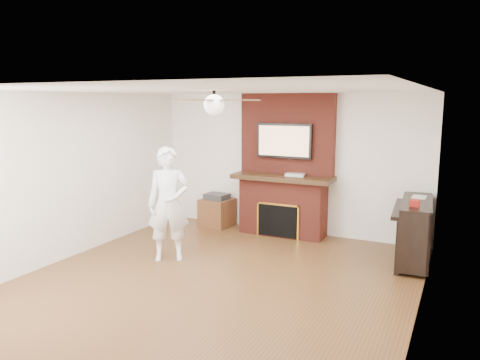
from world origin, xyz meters
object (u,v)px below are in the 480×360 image
at_px(side_table, 217,211).
at_px(fireplace, 284,179).
at_px(piano, 415,230).
at_px(person, 169,204).

bearing_deg(side_table, fireplace, 8.87).
bearing_deg(piano, fireplace, 161.37).
bearing_deg(fireplace, person, -117.20).
distance_m(person, piano, 3.66).
height_order(fireplace, side_table, fireplace).
xyz_separation_m(fireplace, person, (-1.06, -2.06, -0.14)).
xyz_separation_m(side_table, piano, (3.61, -0.53, 0.21)).
relative_size(fireplace, side_table, 3.99).
bearing_deg(piano, person, -160.22).
bearing_deg(person, fireplace, 30.57).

